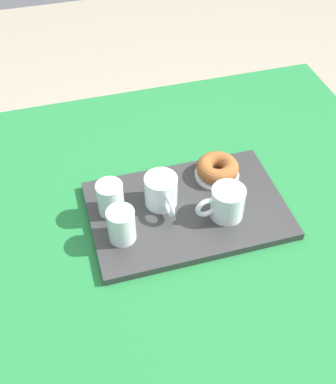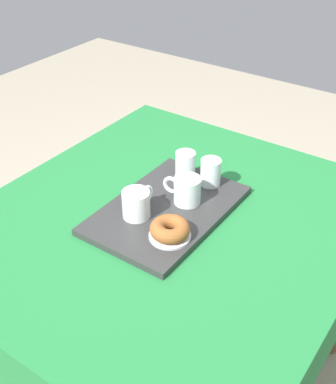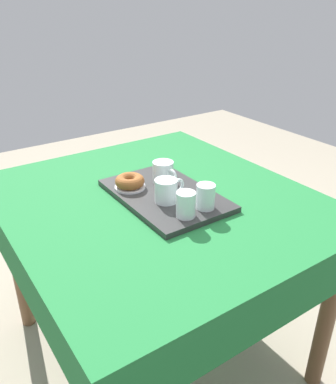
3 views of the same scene
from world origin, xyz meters
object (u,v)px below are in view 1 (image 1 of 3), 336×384
water_glass_far (111,199)px  donut_plate_left (217,175)px  tea_mug_right (227,203)px  water_glass_near (122,226)px  sugar_donut_left (218,168)px  dining_table (191,230)px  tea_mug_left (161,192)px  serving_tray (187,210)px

water_glass_far → donut_plate_left: water_glass_far is taller
tea_mug_right → water_glass_near: (0.25, 0.00, -0.00)m
water_glass_near → sugar_donut_left: (-0.28, -0.13, -0.01)m
water_glass_near → water_glass_far: same height
water_glass_far → donut_plate_left: 0.29m
water_glass_near → dining_table: bearing=-159.9°
tea_mug_left → sugar_donut_left: bearing=-161.8°
tea_mug_left → sugar_donut_left: size_ratio=1.11×
tea_mug_right → donut_plate_left: bearing=-101.2°
tea_mug_left → tea_mug_right: same height
donut_plate_left → tea_mug_left: bearing=18.2°
water_glass_near → sugar_donut_left: water_glass_near is taller
tea_mug_left → tea_mug_right: 0.16m
sugar_donut_left → tea_mug_right: bearing=78.8°
serving_tray → tea_mug_right: 0.11m
water_glass_near → donut_plate_left: bearing=-154.4°
dining_table → sugar_donut_left: sugar_donut_left is taller
sugar_donut_left → water_glass_far: bearing=9.1°
tea_mug_right → donut_plate_left: tea_mug_right is taller
water_glass_near → water_glass_far: 0.09m
serving_tray → water_glass_near: (0.17, 0.05, 0.05)m
water_glass_far → donut_plate_left: (-0.29, -0.05, -0.04)m
sugar_donut_left → dining_table: bearing=36.1°
dining_table → tea_mug_left: bearing=-7.5°
water_glass_near → water_glass_far: (0.01, -0.09, 0.00)m
tea_mug_right → sugar_donut_left: tea_mug_right is taller
water_glass_far → sugar_donut_left: water_glass_far is taller
water_glass_far → serving_tray: bearing=167.6°
dining_table → serving_tray: (0.02, 0.02, 0.11)m
tea_mug_left → water_glass_near: (0.12, 0.08, -0.00)m
serving_tray → donut_plate_left: (-0.11, -0.09, 0.01)m
dining_table → water_glass_near: bearing=20.1°
tea_mug_right → tea_mug_left: bearing=-29.7°
dining_table → tea_mug_right: (-0.06, 0.07, 0.16)m
tea_mug_right → water_glass_far: bearing=-18.4°
tea_mug_left → water_glass_far: water_glass_far is taller
tea_mug_left → water_glass_near: water_glass_near is taller
serving_tray → tea_mug_left: tea_mug_left is taller
dining_table → donut_plate_left: size_ratio=10.19×
dining_table → water_glass_near: (0.19, 0.07, 0.16)m
tea_mug_left → sugar_donut_left: 0.17m
serving_tray → water_glass_near: bearing=15.8°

